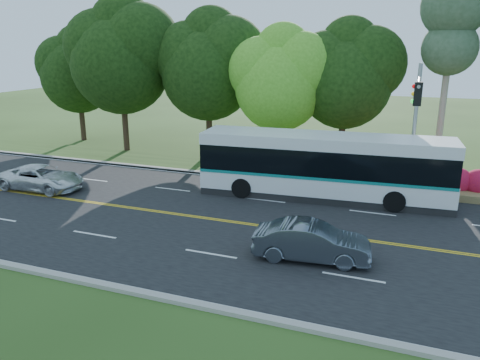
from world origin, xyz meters
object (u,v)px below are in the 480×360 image
(traffic_signal, at_px, (416,114))
(sedan, at_px, (312,242))
(suv, at_px, (42,178))
(transit_bus, at_px, (323,167))

(traffic_signal, relative_size, sedan, 1.59)
(traffic_signal, xyz_separation_m, suv, (-19.38, -4.48, -3.98))
(traffic_signal, bearing_deg, suv, -167.00)
(sedan, bearing_deg, transit_bus, 0.98)
(traffic_signal, xyz_separation_m, sedan, (-3.21, -7.98, -3.93))
(suv, bearing_deg, transit_bus, -75.90)
(suv, bearing_deg, traffic_signal, -78.20)
(traffic_signal, relative_size, suv, 1.44)
(sedan, distance_m, suv, 16.55)
(sedan, relative_size, suv, 0.91)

